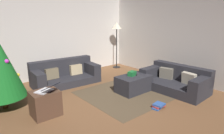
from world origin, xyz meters
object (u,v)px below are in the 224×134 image
(couch_left, at_px, (65,74))
(tv_remote, at_px, (134,75))
(couch_right, at_px, (176,81))
(side_table, at_px, (45,103))
(gift_box, at_px, (132,74))
(book_stack, at_px, (159,106))
(ottoman, at_px, (134,84))
(laptop, at_px, (47,89))
(corner_lamp, at_px, (117,29))

(couch_left, bearing_deg, tv_remote, 127.25)
(couch_right, bearing_deg, side_table, 72.50)
(gift_box, relative_size, book_stack, 0.69)
(ottoman, bearing_deg, laptop, 175.90)
(couch_left, xyz_separation_m, laptop, (-1.15, -1.59, 0.29))
(ottoman, height_order, tv_remote, tv_remote)
(laptop, bearing_deg, gift_box, -2.88)
(couch_left, bearing_deg, gift_box, 125.24)
(couch_left, height_order, book_stack, couch_left)
(ottoman, relative_size, side_table, 1.71)
(laptop, bearing_deg, corner_lamp, 29.59)
(ottoman, bearing_deg, side_table, 174.51)
(couch_right, xyz_separation_m, gift_box, (-0.95, 0.69, 0.22))
(ottoman, relative_size, corner_lamp, 0.52)
(book_stack, relative_size, corner_lamp, 0.18)
(tv_remote, bearing_deg, corner_lamp, 31.88)
(ottoman, bearing_deg, tv_remote, 36.49)
(book_stack, xyz_separation_m, corner_lamp, (1.58, 3.19, 1.40))
(gift_box, bearing_deg, ottoman, -67.81)
(couch_right, distance_m, tv_remote, 1.13)
(couch_left, bearing_deg, side_table, 55.70)
(tv_remote, height_order, book_stack, tv_remote)
(gift_box, distance_m, tv_remote, 0.10)
(couch_left, relative_size, ottoman, 2.13)
(laptop, height_order, corner_lamp, corner_lamp)
(laptop, relative_size, book_stack, 1.62)
(side_table, bearing_deg, couch_left, 52.39)
(couch_right, relative_size, tv_remote, 10.54)
(laptop, distance_m, book_stack, 2.33)
(laptop, bearing_deg, couch_left, 54.06)
(side_table, height_order, laptop, laptop)
(gift_box, height_order, corner_lamp, corner_lamp)
(ottoman, distance_m, book_stack, 1.08)
(gift_box, relative_size, corner_lamp, 0.12)
(ottoman, height_order, laptop, laptop)
(couch_right, xyz_separation_m, side_table, (-3.19, 0.86, -0.00))
(couch_left, xyz_separation_m, gift_box, (1.06, -1.70, 0.21))
(couch_left, distance_m, side_table, 1.93)
(couch_right, bearing_deg, laptop, 73.34)
(tv_remote, bearing_deg, gift_box, 151.67)
(couch_left, bearing_deg, couch_right, 133.36)
(book_stack, bearing_deg, tv_remote, 71.84)
(side_table, bearing_deg, corner_lamp, 28.69)
(couch_left, distance_m, corner_lamp, 2.69)
(side_table, height_order, book_stack, side_table)
(couch_right, distance_m, side_table, 3.31)
(ottoman, distance_m, side_table, 2.27)
(couch_right, bearing_deg, ottoman, 52.94)
(laptop, bearing_deg, tv_remote, -2.79)
(corner_lamp, bearing_deg, couch_right, -97.37)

